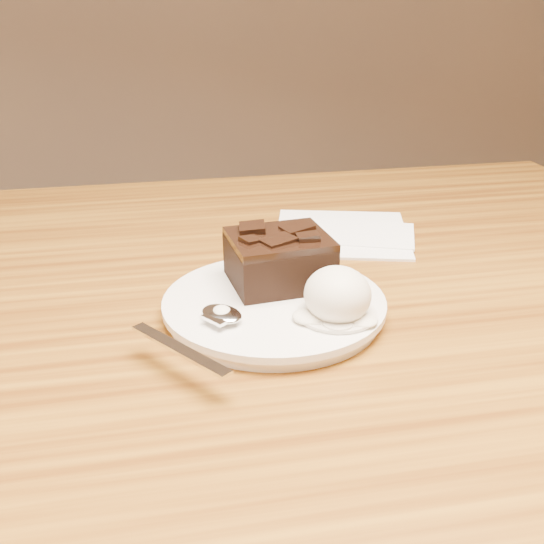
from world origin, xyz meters
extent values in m
cylinder|color=silver|center=(0.06, -0.06, 0.76)|extent=(0.21, 0.21, 0.02)
cube|color=black|center=(0.07, -0.03, 0.79)|extent=(0.10, 0.09, 0.04)
ellipsoid|color=silver|center=(0.10, -0.11, 0.79)|extent=(0.06, 0.06, 0.05)
cylinder|color=white|center=(0.10, -0.11, 0.77)|extent=(0.07, 0.07, 0.00)
cube|color=white|center=(0.18, 0.13, 0.75)|extent=(0.19, 0.19, 0.01)
cube|color=black|center=(0.04, -0.06, 0.77)|extent=(0.01, 0.01, 0.00)
cube|color=black|center=(0.09, -0.08, 0.77)|extent=(0.01, 0.01, 0.00)
camera|label=1|loc=(-0.05, -0.60, 1.04)|focal=43.36mm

